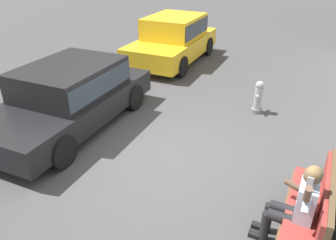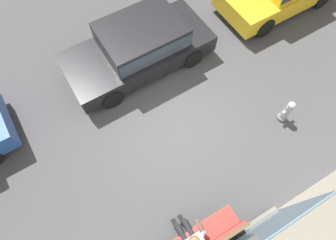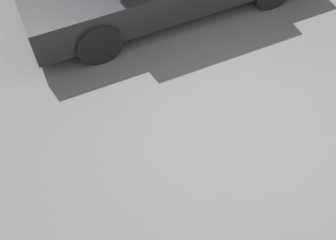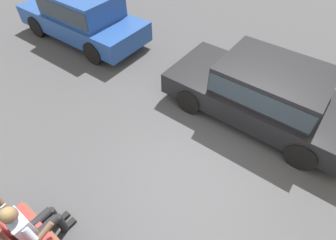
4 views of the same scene
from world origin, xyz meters
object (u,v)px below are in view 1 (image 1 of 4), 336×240
at_px(fire_hydrant, 258,97).
at_px(parked_car_mid, 69,93).
at_px(person_on_phone, 296,205).
at_px(parked_car_near, 173,37).
at_px(bench, 315,204).

bearing_deg(fire_hydrant, parked_car_mid, -56.16).
height_order(person_on_phone, parked_car_near, parked_car_near).
height_order(bench, parked_car_near, parked_car_near).
distance_m(bench, person_on_phone, 0.38).
xyz_separation_m(person_on_phone, parked_car_near, (-6.61, -4.87, 0.14)).
distance_m(person_on_phone, fire_hydrant, 4.07).
distance_m(person_on_phone, parked_car_near, 8.22).
xyz_separation_m(bench, parked_car_near, (-6.33, -5.10, 0.28)).
bearing_deg(parked_car_near, bench, 38.83).
height_order(bench, fire_hydrant, bench).
relative_size(bench, parked_car_near, 0.41).
bearing_deg(person_on_phone, parked_car_near, -143.61).
relative_size(person_on_phone, fire_hydrant, 1.63).
bearing_deg(parked_car_mid, parked_car_near, 179.32).
xyz_separation_m(parked_car_mid, fire_hydrant, (-2.44, 3.64, -0.37)).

